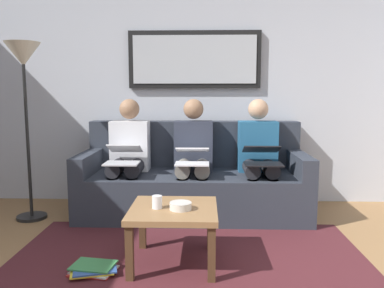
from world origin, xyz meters
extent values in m
cube|color=#B7BCC6|center=(0.00, -2.60, 1.30)|extent=(6.00, 0.12, 2.60)
cube|color=#4C1E23|center=(0.00, -0.85, 0.00)|extent=(2.60, 1.80, 0.01)
cube|color=#2D333D|center=(0.00, -2.05, 0.21)|extent=(2.20, 0.90, 0.42)
cube|color=#2D333D|center=(0.00, -2.40, 0.66)|extent=(2.20, 0.20, 0.48)
cube|color=#2D333D|center=(-1.03, -2.05, 0.52)|extent=(0.14, 0.90, 0.20)
cube|color=#2D333D|center=(1.03, -2.05, 0.52)|extent=(0.14, 0.90, 0.20)
cube|color=black|center=(0.00, -2.51, 1.55)|extent=(1.41, 0.04, 0.61)
cube|color=#B2B7BC|center=(0.00, -2.48, 1.55)|extent=(1.31, 0.01, 0.51)
cube|color=olive|center=(0.10, -0.90, 0.39)|extent=(0.61, 0.61, 0.04)
cube|color=#4C331E|center=(-0.16, -0.64, 0.18)|extent=(0.05, 0.05, 0.37)
cube|color=#4C331E|center=(0.37, -0.64, 0.18)|extent=(0.05, 0.05, 0.37)
cube|color=#4C331E|center=(-0.16, -1.16, 0.18)|extent=(0.05, 0.05, 0.37)
cube|color=#4C331E|center=(0.37, -1.16, 0.18)|extent=(0.05, 0.05, 0.37)
cylinder|color=silver|center=(0.21, -0.88, 0.45)|extent=(0.07, 0.07, 0.09)
cylinder|color=beige|center=(0.05, -0.86, 0.43)|extent=(0.15, 0.15, 0.05)
cube|color=#235B84|center=(-0.64, -2.15, 0.67)|extent=(0.38, 0.22, 0.50)
sphere|color=tan|center=(-0.64, -2.15, 1.04)|extent=(0.20, 0.20, 0.20)
cylinder|color=#232328|center=(-0.73, -1.94, 0.49)|extent=(0.14, 0.42, 0.14)
cylinder|color=#232328|center=(-0.55, -1.94, 0.49)|extent=(0.14, 0.42, 0.14)
cylinder|color=#232328|center=(-0.73, -1.73, 0.21)|extent=(0.11, 0.11, 0.42)
cylinder|color=#232328|center=(-0.55, -1.73, 0.21)|extent=(0.11, 0.11, 0.42)
cube|color=black|center=(-0.64, -1.73, 0.57)|extent=(0.34, 0.23, 0.01)
cube|color=black|center=(-0.64, -1.89, 0.68)|extent=(0.34, 0.22, 0.09)
cube|color=#A5C6EA|center=(-0.64, -1.88, 0.68)|extent=(0.30, 0.19, 0.08)
cube|color=#2D3342|center=(0.00, -2.15, 0.67)|extent=(0.38, 0.22, 0.50)
sphere|color=#997051|center=(0.00, -2.15, 1.04)|extent=(0.20, 0.20, 0.20)
cylinder|color=gray|center=(-0.09, -1.94, 0.49)|extent=(0.14, 0.42, 0.14)
cylinder|color=gray|center=(0.09, -1.94, 0.49)|extent=(0.14, 0.42, 0.14)
cylinder|color=gray|center=(-0.09, -1.73, 0.21)|extent=(0.11, 0.11, 0.42)
cylinder|color=gray|center=(0.09, -1.73, 0.21)|extent=(0.11, 0.11, 0.42)
cube|color=white|center=(0.00, -1.73, 0.57)|extent=(0.31, 0.21, 0.01)
cube|color=white|center=(0.00, -1.86, 0.67)|extent=(0.31, 0.21, 0.07)
cube|color=#A5C6EA|center=(0.00, -1.86, 0.68)|extent=(0.27, 0.18, 0.05)
cube|color=silver|center=(0.64, -2.15, 0.67)|extent=(0.38, 0.22, 0.50)
sphere|color=#997051|center=(0.64, -2.15, 1.04)|extent=(0.20, 0.20, 0.20)
cylinder|color=#232328|center=(0.55, -1.94, 0.49)|extent=(0.14, 0.42, 0.14)
cylinder|color=#232328|center=(0.73, -1.94, 0.49)|extent=(0.14, 0.42, 0.14)
cylinder|color=#232328|center=(0.55, -1.73, 0.21)|extent=(0.11, 0.11, 0.42)
cylinder|color=#232328|center=(0.73, -1.73, 0.21)|extent=(0.11, 0.11, 0.42)
cube|color=silver|center=(0.64, -1.73, 0.57)|extent=(0.31, 0.23, 0.01)
cube|color=silver|center=(0.64, -1.89, 0.68)|extent=(0.31, 0.22, 0.10)
cube|color=#A5C6EA|center=(0.64, -1.89, 0.68)|extent=(0.28, 0.19, 0.08)
cube|color=red|center=(0.64, -0.73, 0.01)|extent=(0.30, 0.23, 0.01)
cube|color=white|center=(0.63, -0.74, 0.02)|extent=(0.32, 0.26, 0.01)
cube|color=yellow|center=(0.63, -0.71, 0.03)|extent=(0.32, 0.27, 0.01)
cube|color=#33569E|center=(0.62, -0.72, 0.04)|extent=(0.32, 0.27, 0.01)
cube|color=#3D8C4C|center=(0.64, -0.74, 0.05)|extent=(0.31, 0.24, 0.01)
cylinder|color=black|center=(1.55, -1.85, 0.01)|extent=(0.28, 0.28, 0.03)
cylinder|color=black|center=(1.55, -1.85, 0.75)|extent=(0.03, 0.03, 1.50)
cone|color=beige|center=(1.55, -1.85, 1.55)|extent=(0.32, 0.32, 0.22)
camera|label=1|loc=(-0.11, 1.74, 1.21)|focal=36.64mm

